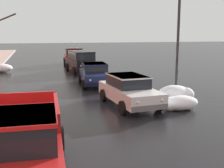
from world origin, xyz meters
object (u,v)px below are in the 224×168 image
at_px(sedan_darkblue_parked_kerbside_mid, 95,74).
at_px(suv_red_queued_behind_truck, 74,55).
at_px(pickup_truck_red_approaching_near_lane, 18,145).
at_px(suv_black_parked_far_down_block, 81,61).
at_px(sedan_white_parked_kerbside_close, 129,90).
at_px(street_lamp_post, 178,30).

relative_size(sedan_darkblue_parked_kerbside_mid, suv_red_queued_behind_truck, 0.88).
xyz_separation_m(pickup_truck_red_approaching_near_lane, suv_black_parked_far_down_block, (4.41, 17.71, 0.11)).
bearing_deg(suv_black_parked_far_down_block, sedan_white_parked_kerbside_close, -89.08).
distance_m(pickup_truck_red_approaching_near_lane, street_lamp_post, 10.69).
distance_m(pickup_truck_red_approaching_near_lane, suv_black_parked_far_down_block, 18.25).
xyz_separation_m(suv_black_parked_far_down_block, street_lamp_post, (3.27, -10.73, 2.48)).
height_order(pickup_truck_red_approaching_near_lane, sedan_darkblue_parked_kerbside_mid, pickup_truck_red_approaching_near_lane).
distance_m(sedan_darkblue_parked_kerbside_mid, suv_black_parked_far_down_block, 6.39).
distance_m(sedan_white_parked_kerbside_close, suv_red_queued_behind_truck, 17.91).
bearing_deg(sedan_white_parked_kerbside_close, sedan_darkblue_parked_kerbside_mid, 94.05).
xyz_separation_m(sedan_white_parked_kerbside_close, sedan_darkblue_parked_kerbside_mid, (-0.39, 5.53, -0.00)).
height_order(sedan_white_parked_kerbside_close, suv_red_queued_behind_truck, suv_red_queued_behind_truck).
bearing_deg(suv_black_parked_far_down_block, pickup_truck_red_approaching_near_lane, -103.97).
distance_m(suv_red_queued_behind_truck, street_lamp_post, 17.19).
distance_m(suv_black_parked_far_down_block, street_lamp_post, 11.49).
xyz_separation_m(sedan_darkblue_parked_kerbside_mid, suv_black_parked_far_down_block, (0.20, 6.38, 0.24)).
xyz_separation_m(pickup_truck_red_approaching_near_lane, sedan_white_parked_kerbside_close, (4.60, 5.80, -0.13)).
bearing_deg(street_lamp_post, suv_black_parked_far_down_block, 106.92).
bearing_deg(pickup_truck_red_approaching_near_lane, sedan_darkblue_parked_kerbside_mid, 69.63).
relative_size(sedan_darkblue_parked_kerbside_mid, street_lamp_post, 0.67).
relative_size(sedan_darkblue_parked_kerbside_mid, suv_black_parked_far_down_block, 0.85).
height_order(sedan_white_parked_kerbside_close, street_lamp_post, street_lamp_post).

